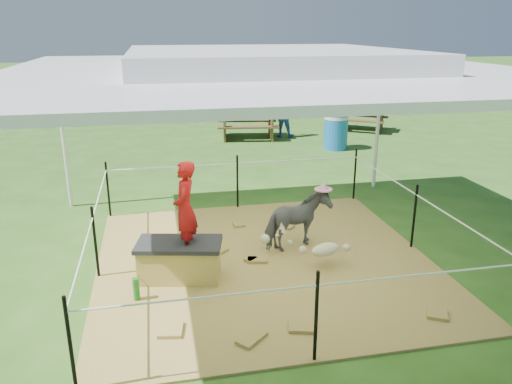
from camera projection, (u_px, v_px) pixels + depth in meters
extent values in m
plane|color=#2D5919|center=(265.00, 262.00, 7.04)|extent=(90.00, 90.00, 0.00)
cube|color=brown|center=(265.00, 261.00, 7.04)|extent=(4.60, 4.60, 0.03)
cylinder|color=silver|center=(63.00, 137.00, 8.84)|extent=(0.07, 0.07, 2.60)
cylinder|color=silver|center=(378.00, 124.00, 10.00)|extent=(0.07, 0.07, 2.60)
cube|color=white|center=(266.00, 71.00, 6.21)|extent=(6.30, 6.30, 0.08)
cube|color=white|center=(266.00, 58.00, 6.16)|extent=(3.30, 3.30, 0.22)
cylinder|color=black|center=(108.00, 190.00, 8.54)|extent=(0.04, 0.04, 1.00)
cylinder|color=black|center=(237.00, 182.00, 8.98)|extent=(0.04, 0.04, 1.00)
cylinder|color=black|center=(355.00, 175.00, 9.41)|extent=(0.04, 0.04, 1.00)
cylinder|color=black|center=(95.00, 243.00, 6.45)|extent=(0.04, 0.04, 1.00)
cylinder|color=black|center=(414.00, 217.00, 7.32)|extent=(0.04, 0.04, 1.00)
cylinder|color=black|center=(71.00, 347.00, 4.36)|extent=(0.04, 0.04, 1.00)
cylinder|color=black|center=(316.00, 318.00, 4.79)|extent=(0.04, 0.04, 1.00)
cylinder|color=white|center=(237.00, 163.00, 8.86)|extent=(4.50, 0.02, 0.02)
cylinder|color=white|center=(318.00, 285.00, 4.68)|extent=(4.50, 0.02, 0.02)
cylinder|color=white|center=(417.00, 195.00, 7.21)|extent=(0.02, 4.50, 0.02)
cylinder|color=white|center=(93.00, 218.00, 6.34)|extent=(0.02, 4.50, 0.02)
cube|color=#B29440|center=(180.00, 262.00, 6.47)|extent=(1.10, 0.71, 0.45)
cube|color=black|center=(179.00, 244.00, 6.39)|extent=(1.18, 0.78, 0.06)
imported|color=red|center=(185.00, 201.00, 6.23)|extent=(0.38, 0.50, 1.22)
cylinder|color=#1A771F|center=(136.00, 289.00, 5.98)|extent=(0.09, 0.09, 0.28)
imported|color=#515156|center=(297.00, 221.00, 7.30)|extent=(1.11, 0.82, 0.85)
cylinder|color=pink|center=(298.00, 190.00, 7.14)|extent=(0.26, 0.26, 0.12)
cylinder|color=blue|center=(336.00, 131.00, 13.42)|extent=(0.69, 0.69, 0.99)
cube|color=#50341B|center=(248.00, 126.00, 14.80)|extent=(1.94, 1.53, 0.73)
cube|color=brown|center=(360.00, 120.00, 15.93)|extent=(2.00, 1.87, 0.68)
imported|color=blue|center=(283.00, 115.00, 14.89)|extent=(0.80, 0.73, 1.34)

